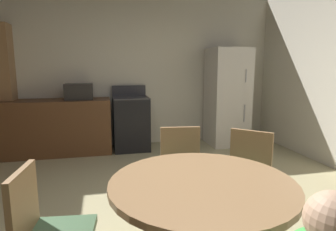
{
  "coord_description": "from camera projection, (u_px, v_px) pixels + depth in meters",
  "views": [
    {
      "loc": [
        -0.6,
        -2.25,
        1.44
      ],
      "look_at": [
        0.19,
        1.19,
        0.83
      ],
      "focal_mm": 30.61,
      "sensor_mm": 36.0,
      "label": 1
    }
  ],
  "objects": [
    {
      "name": "dining_table",
      "position": [
        202.0,
        206.0,
        1.75
      ],
      "size": [
        1.13,
        1.13,
        0.76
      ],
      "color": "#9E754C",
      "rests_on": "ground"
    },
    {
      "name": "pantry_column",
      "position": [
        0.0,
        91.0,
        4.6
      ],
      "size": [
        0.44,
        0.36,
        2.1
      ],
      "primitive_type": "cube",
      "color": "#9E754C",
      "rests_on": "ground"
    },
    {
      "name": "chair_west",
      "position": [
        46.0,
        230.0,
        1.67
      ],
      "size": [
        0.44,
        0.44,
        0.87
      ],
      "rotation": [
        0.0,
        0.0,
        6.17
      ],
      "color": "#9E754C",
      "rests_on": "ground"
    },
    {
      "name": "refrigerator",
      "position": [
        227.0,
        97.0,
        5.25
      ],
      "size": [
        0.68,
        0.68,
        1.76
      ],
      "color": "silver",
      "rests_on": "ground"
    },
    {
      "name": "microwave",
      "position": [
        79.0,
        92.0,
        4.7
      ],
      "size": [
        0.44,
        0.32,
        0.26
      ],
      "primitive_type": "cube",
      "color": "#2D2B28",
      "rests_on": "kitchen_counter"
    },
    {
      "name": "kitchen_counter",
      "position": [
        50.0,
        127.0,
        4.69
      ],
      "size": [
        1.95,
        0.6,
        0.9
      ],
      "primitive_type": "cube",
      "color": "brown",
      "rests_on": "ground"
    },
    {
      "name": "ground_plane",
      "position": [
        177.0,
        230.0,
        2.54
      ],
      "size": [
        14.0,
        14.0,
        0.0
      ],
      "primitive_type": "plane",
      "color": "tan"
    },
    {
      "name": "wall_back",
      "position": [
        135.0,
        71.0,
        5.24
      ],
      "size": [
        5.46,
        0.12,
        2.7
      ],
      "primitive_type": "cube",
      "color": "silver",
      "rests_on": "ground"
    },
    {
      "name": "chair_northeast",
      "position": [
        246.0,
        173.0,
        2.54
      ],
      "size": [
        0.57,
        0.57,
        0.87
      ],
      "rotation": [
        0.0,
        0.0,
        3.93
      ],
      "color": "#9E754C",
      "rests_on": "ground"
    },
    {
      "name": "oven_range",
      "position": [
        131.0,
        123.0,
        4.98
      ],
      "size": [
        0.6,
        0.6,
        1.1
      ],
      "color": "black",
      "rests_on": "ground"
    },
    {
      "name": "chair_north",
      "position": [
        182.0,
        168.0,
        2.68
      ],
      "size": [
        0.45,
        0.45,
        0.87
      ],
      "rotation": [
        0.0,
        0.0,
        4.57
      ],
      "color": "#9E754C",
      "rests_on": "ground"
    }
  ]
}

